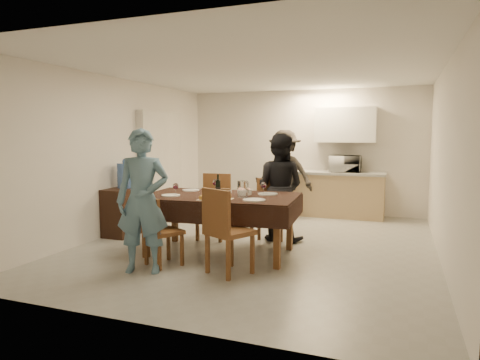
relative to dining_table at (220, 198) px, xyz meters
The scene contains 33 objects.
floor 1.10m from the dining_table, 63.30° to the left, with size 5.00×6.00×0.02m, color #A0A19C.
ceiling 1.97m from the dining_table, 63.30° to the left, with size 5.00×6.00×0.02m, color white.
wall_back 3.74m from the dining_table, 84.61° to the left, with size 5.00×0.02×2.60m, color white.
wall_front 2.39m from the dining_table, 81.41° to the right, with size 5.00×0.02×2.60m, color white.
wall_left 2.32m from the dining_table, 162.16° to the left, with size 0.02×6.00×2.60m, color white.
wall_right 2.98m from the dining_table, 13.67° to the left, with size 0.02×6.00×2.60m, color white.
stub_partition 2.82m from the dining_table, 137.59° to the left, with size 0.15×1.40×2.10m, color silver.
kitchen_base_cabinet 3.52m from the dining_table, 74.29° to the left, with size 2.20×0.60×0.86m, color tan.
kitchen_worktop 3.50m from the dining_table, 74.29° to the left, with size 2.24×0.64×0.05m, color #A2A39F.
upper_cabinet 3.88m from the dining_table, 70.44° to the left, with size 1.20×0.34×0.70m, color white.
dining_table is the anchor object (origin of this frame).
chair_near_left 0.98m from the dining_table, 118.35° to the right, with size 0.55×0.57×0.48m.
chair_near_right 0.97m from the dining_table, 62.04° to the right, with size 0.63×0.65×0.56m.
chair_far_left 0.81m from the dining_table, 124.58° to the left, with size 0.50×0.50×0.55m.
chair_far_right 0.82m from the dining_table, 55.60° to the left, with size 0.45×0.45×0.53m.
console 2.05m from the dining_table, 164.24° to the left, with size 0.42×0.84×0.78m, color black.
water_jug 2.02m from the dining_table, 164.24° to the left, with size 0.27×0.27×0.41m, color #507BCE.
wine_bottle 0.19m from the dining_table, 135.00° to the left, with size 0.07×0.07×0.29m, color black, non-canonical shape.
water_pitcher 0.38m from the dining_table, ahead, with size 0.14×0.14×0.22m, color white.
savoury_tart 0.40m from the dining_table, 75.26° to the right, with size 0.41×0.31×0.05m, color gold.
salad_bowl 0.36m from the dining_table, 30.96° to the left, with size 0.19×0.19×0.08m, color white.
mushroom_dish 0.29m from the dining_table, 100.12° to the left, with size 0.20×0.20×0.04m, color white.
wine_glass_a 0.62m from the dining_table, 155.56° to the right, with size 0.08×0.08×0.17m, color white, non-canonical shape.
wine_glass_b 0.62m from the dining_table, 24.44° to the left, with size 0.08×0.08×0.18m, color white, non-canonical shape.
wine_glass_c 0.38m from the dining_table, 123.69° to the left, with size 0.08×0.08×0.19m, color white, non-canonical shape.
plate_near_left 0.67m from the dining_table, 153.43° to the right, with size 0.26×0.26×0.01m, color white.
plate_near_right 0.67m from the dining_table, 26.57° to the right, with size 0.29×0.29×0.02m, color white.
plate_far_left 0.67m from the dining_table, 153.43° to the left, with size 0.26×0.26×0.01m, color white.
plate_far_right 0.67m from the dining_table, 26.57° to the left, with size 0.28×0.28×0.02m, color white.
microwave 3.62m from the dining_table, 69.21° to the left, with size 0.60×0.41×0.33m, color white.
person_near 1.19m from the dining_table, 117.65° to the right, with size 0.63×0.41×1.73m, color slate.
person_far 1.19m from the dining_table, 62.35° to the left, with size 0.81×0.63×1.67m, color black.
person_kitchen 2.93m from the dining_table, 87.09° to the left, with size 1.13×0.65×1.75m, color black.
Camera 1 is at (1.97, -6.06, 1.65)m, focal length 32.00 mm.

